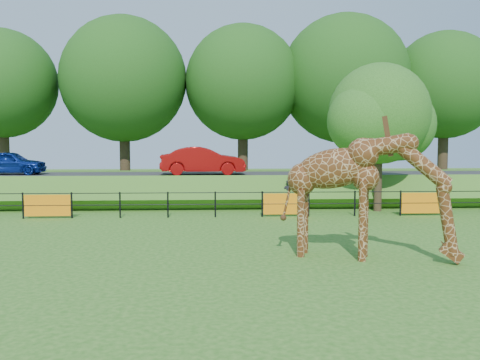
{
  "coord_description": "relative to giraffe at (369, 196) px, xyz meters",
  "views": [
    {
      "loc": [
        -0.16,
        -14.51,
        3.32
      ],
      "look_at": [
        0.76,
        2.58,
        2.0
      ],
      "focal_mm": 40.0,
      "sensor_mm": 36.0,
      "label": 1
    }
  ],
  "objects": [
    {
      "name": "ground",
      "position": [
        -4.18,
        0.14,
        -1.75
      ],
      "size": [
        90.0,
        90.0,
        0.0
      ],
      "primitive_type": "plane",
      "color": "#276218",
      "rests_on": "ground"
    },
    {
      "name": "giraffe",
      "position": [
        0.0,
        0.0,
        0.0
      ],
      "size": [
        4.9,
        2.55,
        3.49
      ],
      "primitive_type": null,
      "rotation": [
        0.0,
        0.0,
        -0.36
      ],
      "color": "#542B11",
      "rests_on": "ground"
    },
    {
      "name": "perimeter_fence",
      "position": [
        -4.18,
        8.14,
        -1.2
      ],
      "size": [
        28.07,
        0.1,
        1.1
      ],
      "primitive_type": null,
      "color": "black",
      "rests_on": "ground"
    },
    {
      "name": "embankment",
      "position": [
        -4.18,
        15.64,
        -1.1
      ],
      "size": [
        40.0,
        9.0,
        1.3
      ],
      "primitive_type": "cube",
      "color": "#276218",
      "rests_on": "ground"
    },
    {
      "name": "road",
      "position": [
        -4.18,
        14.14,
        -0.39
      ],
      "size": [
        40.0,
        5.0,
        0.12
      ],
      "primitive_type": "cube",
      "color": "#2F2F32",
      "rests_on": "embankment"
    },
    {
      "name": "car_blue",
      "position": [
        -15.1,
        14.73,
        0.31
      ],
      "size": [
        3.75,
        1.54,
        1.27
      ],
      "primitive_type": "imported",
      "rotation": [
        0.0,
        0.0,
        1.56
      ],
      "color": "navy",
      "rests_on": "road"
    },
    {
      "name": "car_red",
      "position": [
        -4.8,
        14.04,
        0.41
      ],
      "size": [
        4.56,
        1.79,
        1.48
      ],
      "primitive_type": "imported",
      "rotation": [
        0.0,
        0.0,
        1.62
      ],
      "color": "#B10E0C",
      "rests_on": "road"
    },
    {
      "name": "visitor",
      "position": [
        -0.76,
        10.2,
        -1.03
      ],
      "size": [
        0.56,
        0.4,
        1.43
      ],
      "primitive_type": "imported",
      "rotation": [
        0.0,
        0.0,
        3.02
      ],
      "color": "black",
      "rests_on": "ground"
    },
    {
      "name": "tree_east",
      "position": [
        3.42,
        9.77,
        2.53
      ],
      "size": [
        5.4,
        4.71,
        6.76
      ],
      "color": "#332416",
      "rests_on": "ground"
    },
    {
      "name": "bg_tree_line",
      "position": [
        -2.29,
        22.14,
        5.45
      ],
      "size": [
        37.3,
        8.8,
        11.82
      ],
      "color": "#332416",
      "rests_on": "ground"
    }
  ]
}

